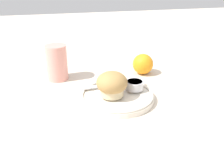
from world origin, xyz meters
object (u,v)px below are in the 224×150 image
(muffin, at_px, (112,85))
(juice_glass, at_px, (57,63))
(butter_knife, at_px, (113,84))
(orange_fruit, at_px, (143,64))

(muffin, bearing_deg, juice_glass, 125.33)
(butter_knife, distance_m, juice_glass, 0.20)
(butter_knife, bearing_deg, juice_glass, 133.90)
(orange_fruit, relative_size, juice_glass, 0.61)
(muffin, relative_size, butter_knife, 0.43)
(juice_glass, bearing_deg, butter_knife, -39.21)
(muffin, relative_size, orange_fruit, 1.18)
(butter_knife, relative_size, juice_glass, 1.71)
(juice_glass, bearing_deg, orange_fruit, -4.19)
(butter_knife, bearing_deg, muffin, -111.88)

